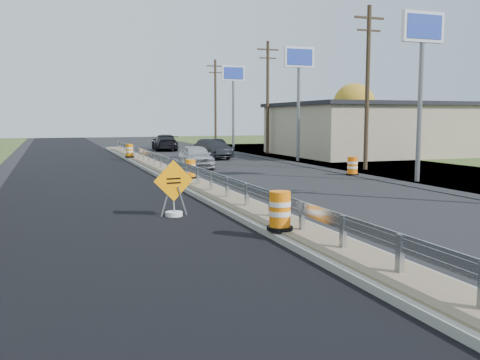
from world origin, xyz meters
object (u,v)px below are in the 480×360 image
object	(u,v)px
car_silver	(196,157)
barrel_median_near	(280,211)
car_dark_far	(165,142)
caution_sign	(174,202)
barrel_median_mid	(190,169)
car_dark_mid	(213,149)
barrel_median_far	(129,151)
barrel_shoulder_near	(352,166)

from	to	relation	value
car_silver	barrel_median_near	bearing A→B (deg)	-95.89
car_silver	car_dark_far	distance (m)	18.55
caution_sign	car_dark_far	xyz separation A→B (m)	(6.67, 33.79, 0.31)
barrel_median_mid	car_dark_far	bearing A→B (deg)	81.00
car_dark_mid	barrel_median_mid	bearing A→B (deg)	-114.37
car_dark_mid	car_dark_far	bearing A→B (deg)	93.21
barrel_median_near	barrel_median_mid	xyz separation A→B (m)	(0.78, 12.05, -0.05)
barrel_median_near	barrel_median_mid	bearing A→B (deg)	86.30
barrel_median_far	barrel_median_near	bearing A→B (deg)	-90.00
barrel_median_mid	car_dark_far	size ratio (longest dim) A/B	0.17
barrel_median_mid	car_dark_mid	world-z (taller)	car_dark_mid
barrel_shoulder_near	caution_sign	bearing A→B (deg)	-143.36
barrel_shoulder_near	car_dark_mid	distance (m)	14.25
barrel_shoulder_near	car_dark_mid	size ratio (longest dim) A/B	0.22
caution_sign	barrel_median_mid	bearing A→B (deg)	65.71
caution_sign	barrel_median_far	distance (m)	22.76
barrel_median_far	car_dark_far	size ratio (longest dim) A/B	0.19
barrel_median_mid	barrel_median_far	size ratio (longest dim) A/B	0.91
car_silver	caution_sign	bearing A→B (deg)	-104.49
barrel_median_far	barrel_shoulder_near	world-z (taller)	barrel_median_far
barrel_median_near	barrel_shoulder_near	world-z (taller)	barrel_median_near
barrel_median_far	barrel_shoulder_near	size ratio (longest dim) A/B	0.97
barrel_median_mid	car_dark_mid	distance (m)	15.26
car_silver	car_dark_far	world-z (taller)	car_dark_far
barrel_median_mid	barrel_median_far	distance (m)	14.56
barrel_median_near	car_silver	world-z (taller)	car_silver
car_dark_far	barrel_shoulder_near	bearing A→B (deg)	106.11
barrel_shoulder_near	car_dark_mid	bearing A→B (deg)	104.45
barrel_median_mid	caution_sign	bearing A→B (deg)	-107.76
car_dark_far	car_silver	bearing A→B (deg)	89.28
caution_sign	barrel_median_mid	distance (m)	8.55
barrel_median_near	barrel_median_far	world-z (taller)	barrel_median_near
barrel_median_near	barrel_shoulder_near	xyz separation A→B (m)	(9.75, 12.53, -0.23)
barrel_median_mid	barrel_median_far	world-z (taller)	barrel_median_far
barrel_median_mid	barrel_shoulder_near	world-z (taller)	barrel_median_mid
caution_sign	car_dark_mid	world-z (taller)	caution_sign
barrel_median_near	car_silver	size ratio (longest dim) A/B	0.24
barrel_median_mid	barrel_shoulder_near	bearing A→B (deg)	3.01
barrel_median_mid	car_silver	world-z (taller)	car_silver
barrel_median_mid	barrel_shoulder_near	xyz separation A→B (m)	(8.97, 0.47, -0.18)
car_dark_far	caution_sign	bearing A→B (deg)	83.91
barrel_median_far	car_dark_mid	world-z (taller)	car_dark_mid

